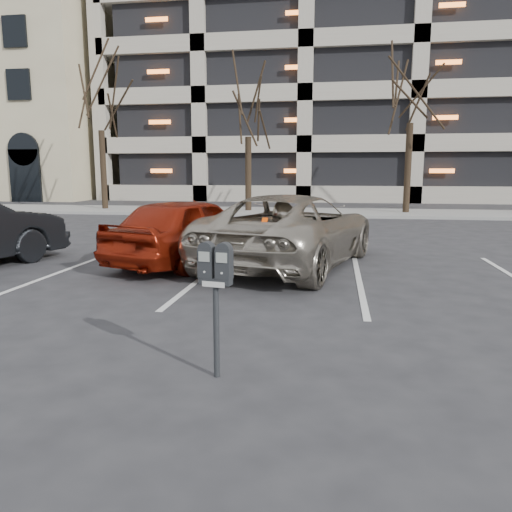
# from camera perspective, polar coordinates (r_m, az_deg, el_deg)

# --- Properties ---
(ground) EXTENTS (140.00, 140.00, 0.00)m
(ground) POSITION_cam_1_polar(r_m,az_deg,el_deg) (6.94, 0.78, -6.27)
(ground) COLOR #28282B
(ground) RESTS_ON ground
(sidewalk) EXTENTS (80.00, 4.00, 0.12)m
(sidewalk) POSITION_cam_1_polar(r_m,az_deg,el_deg) (22.69, 6.63, 4.99)
(sidewalk) COLOR gray
(sidewalk) RESTS_ON ground
(stall_lines) EXTENTS (16.90, 5.20, 0.00)m
(stall_lines) POSITION_cam_1_polar(r_m,az_deg,el_deg) (9.40, -5.66, -2.01)
(stall_lines) COLOR silver
(stall_lines) RESTS_ON ground
(parking_garage) EXTENTS (52.00, 20.00, 19.00)m
(parking_garage) POSITION_cam_1_polar(r_m,az_deg,el_deg) (42.56, 25.38, 18.78)
(parking_garage) COLOR black
(parking_garage) RESTS_ON ground
(tree_a) EXTENTS (3.69, 3.69, 8.38)m
(tree_a) POSITION_cam_1_polar(r_m,az_deg,el_deg) (25.45, -17.53, 18.67)
(tree_a) COLOR black
(tree_a) RESTS_ON ground
(tree_b) EXTENTS (3.33, 3.33, 7.57)m
(tree_b) POSITION_cam_1_polar(r_m,az_deg,el_deg) (23.22, -0.91, 18.55)
(tree_b) COLOR black
(tree_b) RESTS_ON ground
(tree_c) EXTENTS (3.82, 3.82, 8.69)m
(tree_c) POSITION_cam_1_polar(r_m,az_deg,el_deg) (23.22, 17.52, 20.15)
(tree_c) COLOR black
(tree_c) RESTS_ON ground
(parking_meter) EXTENTS (0.34, 0.18, 1.25)m
(parking_meter) POSITION_cam_1_polar(r_m,az_deg,el_deg) (4.55, -4.65, -2.39)
(parking_meter) COLOR black
(parking_meter) RESTS_ON ground
(suv_silver) EXTENTS (3.67, 5.66, 1.46)m
(suv_silver) POSITION_cam_1_polar(r_m,az_deg,el_deg) (10.12, 4.06, 2.97)
(suv_silver) COLOR #B1A796
(suv_silver) RESTS_ON ground
(car_red) EXTENTS (2.88, 4.41, 1.40)m
(car_red) POSITION_cam_1_polar(r_m,az_deg,el_deg) (10.42, -7.58, 2.96)
(car_red) COLOR maroon
(car_red) RESTS_ON ground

